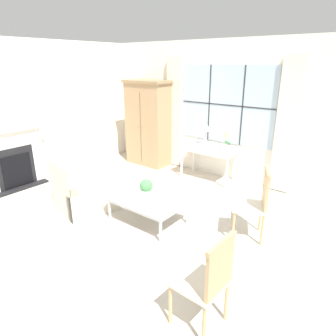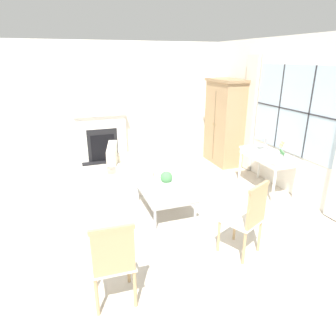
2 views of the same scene
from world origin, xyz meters
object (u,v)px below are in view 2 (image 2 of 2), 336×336
Objects in this scene: pillar_candle at (166,193)px; fireplace at (101,135)px; console_table at (268,157)px; accent_chair_wooden at (113,259)px; potted_plant_small at (166,179)px; table_lamp at (267,134)px; potted_orchid at (281,151)px; armchair_upholstered at (129,173)px; armoire at (225,122)px; coffee_table at (164,191)px; side_chair_wooden at (248,215)px.

fireplace is at bearing -170.68° from pillar_candle.
console_table is 1.17× the size of accent_chair_wooden.
potted_plant_small is at bearing 146.59° from accent_chair_wooden.
fireplace is 4.30× the size of table_lamp.
potted_orchid reaches higher than armchair_upholstered.
armoire is 5.24× the size of potted_orchid.
table_lamp is 0.55m from potted_orchid.
armchair_upholstered is at bearing 8.05° from fireplace.
pillar_candle is at bearing 144.46° from accent_chair_wooden.
potted_orchid is at bearing 84.68° from coffee_table.
side_chair_wooden is 3.84× the size of potted_plant_small.
armchair_upholstered is 3.03m from accent_chair_wooden.
armchair_upholstered is at bearing 164.41° from accent_chair_wooden.
potted_orchid is (0.51, -0.06, -0.19)m from table_lamp.
accent_chair_wooden reaches higher than console_table.
table_lamp is at bearing 104.00° from pillar_candle.
side_chair_wooden is at bearing 18.97° from potted_plant_small.
armoire reaches higher than potted_orchid.
console_table is 3.06× the size of potted_orchid.
side_chair_wooden reaches higher than armchair_upholstered.
side_chair_wooden is 1.41m from pillar_candle.
console_table is 1.14× the size of armchair_upholstered.
console_table is at bearing -0.50° from armoire.
coffee_table is (-0.20, -2.10, -0.53)m from potted_orchid.
armchair_upholstered is (0.73, -2.50, -0.70)m from armoire.
armoire is 2.09m from potted_orchid.
accent_chair_wooden is (0.28, -1.75, -0.02)m from side_chair_wooden.
fireplace is 3.26m from pillar_candle.
pillar_candle is (1.40, 0.27, 0.15)m from armchair_upholstered.
pillar_candle is (3.21, 0.53, -0.22)m from fireplace.
potted_orchid is 0.37× the size of armchair_upholstered.
table_lamp reaches higher than console_table.
table_lamp reaches higher than side_chair_wooden.
fireplace is at bearing 173.28° from accent_chair_wooden.
side_chair_wooden is (3.36, -1.56, -0.42)m from armoire.
armchair_upholstered is (-1.36, -2.43, -0.59)m from potted_orchid.
potted_plant_small is at bearing 20.34° from armchair_upholstered.
potted_plant_small is (-1.84, 1.21, -0.03)m from accent_chair_wooden.
armoire is at bearing 179.74° from table_lamp.
potted_orchid is 1.42× the size of potted_plant_small.
accent_chair_wooden is 8.28× the size of pillar_candle.
armoire is 7.44× the size of potted_plant_small.
table_lamp reaches higher than potted_orchid.
pillar_candle is at bearing -21.86° from potted_plant_small.
coffee_table is (1.89, -2.17, -0.63)m from armoire.
console_table is 4.35× the size of potted_plant_small.
coffee_table is at bearing 146.82° from accent_chair_wooden.
coffee_table is (0.19, -2.15, -0.29)m from console_table.
fireplace is 7.35× the size of potted_plant_small.
potted_orchid is 2.08m from potted_plant_small.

